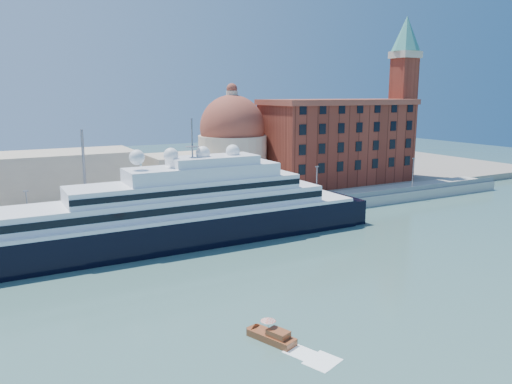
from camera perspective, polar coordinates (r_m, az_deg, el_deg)
ground at (r=74.65m, az=1.84°, el=-9.80°), size 400.00×400.00×0.00m
quay at (r=103.64m, az=-7.77°, el=-3.17°), size 180.00×10.00×2.50m
land at (r=141.92m, az=-13.73°, el=0.39°), size 260.00×72.00×2.00m
quay_fence at (r=99.12m, az=-6.86°, el=-2.70°), size 180.00×0.10×1.20m
superyacht at (r=89.20m, az=-12.12°, el=-3.48°), size 87.95×12.19×26.29m
service_barge at (r=86.51m, az=-25.03°, el=-7.38°), size 12.17×7.39×2.60m
water_taxi at (r=56.88m, az=1.90°, el=-16.08°), size 3.78×6.04×2.72m
warehouse at (r=142.72m, az=9.31°, el=5.81°), size 43.00×19.00×23.25m
campanile at (r=158.07m, az=16.51°, el=11.45°), size 8.40×8.40×47.00m
church at (r=125.93m, az=-9.06°, el=3.81°), size 66.00×18.00×25.50m
lamp_posts at (r=96.51m, az=-14.56°, el=0.73°), size 120.80×2.40×18.00m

